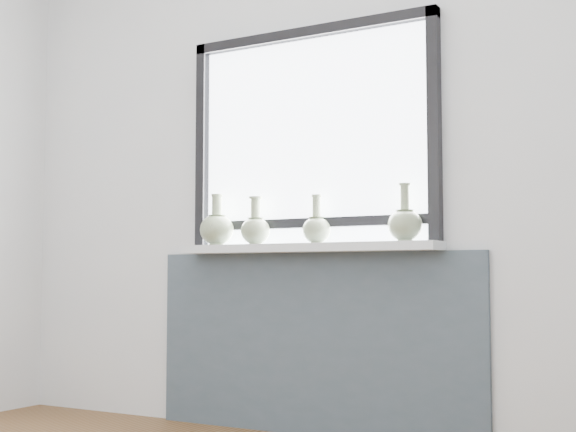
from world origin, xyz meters
The scene contains 8 objects.
back_wall centered at (0.00, 1.81, 1.30)m, with size 3.60×0.02×2.60m, color silver.
apron_panel centered at (0.00, 1.78, 0.43)m, with size 1.70×0.03×0.86m, color #424E5C.
windowsill centered at (0.00, 1.71, 0.88)m, with size 1.32×0.18×0.04m, color silver.
window centered at (0.00, 1.77, 1.44)m, with size 1.30×0.06×1.05m.
vase_a centered at (-0.48, 1.69, 0.99)m, with size 0.17×0.17×0.26m.
vase_b centered at (-0.27, 1.70, 0.98)m, with size 0.14×0.14×0.23m.
vase_c centered at (0.06, 1.71, 0.97)m, with size 0.13×0.13×0.23m.
vase_d centered at (0.51, 1.70, 0.98)m, with size 0.15×0.15×0.26m.
Camera 1 is at (1.78, -1.61, 0.76)m, focal length 50.00 mm.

